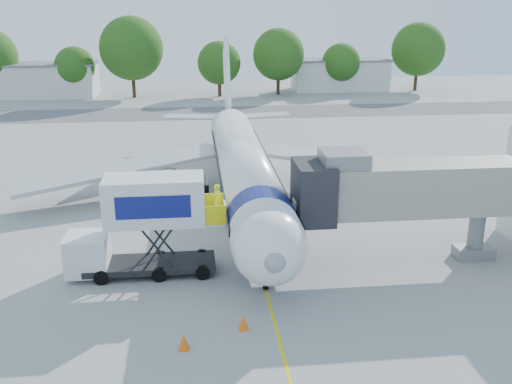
{
  "coord_description": "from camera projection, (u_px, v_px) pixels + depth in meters",
  "views": [
    {
      "loc": [
        -3.4,
        -35.78,
        13.96
      ],
      "look_at": [
        0.21,
        -3.1,
        3.2
      ],
      "focal_mm": 40.0,
      "sensor_mm": 36.0,
      "label": 1
    }
  ],
  "objects": [
    {
      "name": "tree_b",
      "position": [
        75.0,
        67.0,
        89.65
      ],
      "size": [
        6.27,
        6.27,
        7.99
      ],
      "color": "#382314",
      "rests_on": "ground"
    },
    {
      "name": "ground",
      "position": [
        248.0,
        223.0,
        38.49
      ],
      "size": [
        160.0,
        160.0,
        0.0
      ],
      "primitive_type": "plane",
      "color": "#969794",
      "rests_on": "ground"
    },
    {
      "name": "safety_cone_b",
      "position": [
        184.0,
        342.0,
        24.23
      ],
      "size": [
        0.47,
        0.47,
        0.75
      ],
      "color": "#FF610D",
      "rests_on": "ground"
    },
    {
      "name": "guidance_line",
      "position": [
        248.0,
        223.0,
        38.49
      ],
      "size": [
        0.15,
        70.0,
        0.01
      ],
      "primitive_type": "cube",
      "color": "yellow",
      "rests_on": "ground"
    },
    {
      "name": "tree_g",
      "position": [
        418.0,
        49.0,
        96.66
      ],
      "size": [
        8.97,
        8.97,
        11.44
      ],
      "color": "#382314",
      "rests_on": "ground"
    },
    {
      "name": "tree_f",
      "position": [
        341.0,
        62.0,
        95.53
      ],
      "size": [
        6.36,
        6.36,
        8.11
      ],
      "color": "#382314",
      "rests_on": "ground"
    },
    {
      "name": "jet_bridge",
      "position": [
        404.0,
        189.0,
        31.36
      ],
      "size": [
        13.9,
        3.2,
        6.6
      ],
      "color": "#A49F8D",
      "rests_on": "ground"
    },
    {
      "name": "catering_hiloader",
      "position": [
        144.0,
        227.0,
        30.36
      ],
      "size": [
        8.5,
        2.44,
        5.5
      ],
      "color": "black",
      "rests_on": "ground"
    },
    {
      "name": "tree_c",
      "position": [
        131.0,
        48.0,
        88.76
      ],
      "size": [
        9.88,
        9.88,
        12.59
      ],
      "color": "#382314",
      "rests_on": "ground"
    },
    {
      "name": "outbuilding_left",
      "position": [
        38.0,
        80.0,
        91.41
      ],
      "size": [
        18.4,
        8.4,
        5.3
      ],
      "color": "silver",
      "rests_on": "ground"
    },
    {
      "name": "ground_tug",
      "position": [
        214.0,
        348.0,
        23.06
      ],
      "size": [
        3.81,
        2.29,
        1.44
      ],
      "rotation": [
        0.0,
        0.0,
        0.12
      ],
      "color": "silver",
      "rests_on": "ground"
    },
    {
      "name": "outbuilding_right",
      "position": [
        340.0,
        74.0,
        98.53
      ],
      "size": [
        16.4,
        7.4,
        5.3
      ],
      "color": "silver",
      "rests_on": "ground"
    },
    {
      "name": "safety_cone_a",
      "position": [
        243.0,
        322.0,
        25.75
      ],
      "size": [
        0.45,
        0.45,
        0.72
      ],
      "color": "#FF610D",
      "rests_on": "ground"
    },
    {
      "name": "taxiway_strip",
      "position": [
        218.0,
        113.0,
        78.17
      ],
      "size": [
        120.0,
        10.0,
        0.01
      ],
      "primitive_type": "cube",
      "color": "#59595B",
      "rests_on": "ground"
    },
    {
      "name": "tree_d",
      "position": [
        219.0,
        63.0,
        90.67
      ],
      "size": [
        6.87,
        6.87,
        8.76
      ],
      "color": "#382314",
      "rests_on": "ground"
    },
    {
      "name": "aircraft",
      "position": [
        242.0,
        165.0,
        41.47
      ],
      "size": [
        34.17,
        37.73,
        11.35
      ],
      "color": "white",
      "rests_on": "ground"
    },
    {
      "name": "tree_e",
      "position": [
        278.0,
        54.0,
        92.32
      ],
      "size": [
        8.35,
        8.35,
        10.65
      ],
      "color": "#382314",
      "rests_on": "ground"
    }
  ]
}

